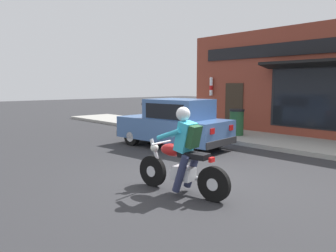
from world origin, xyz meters
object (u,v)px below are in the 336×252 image
at_px(car_hatchback, 175,124).
at_px(trash_bin, 237,122).
at_px(motorcycle_with_rider, 182,158).
at_px(traffic_cone, 180,122).

xyz_separation_m(car_hatchback, trash_bin, (2.89, -0.36, -0.13)).
height_order(car_hatchback, trash_bin, car_hatchback).
bearing_deg(trash_bin, car_hatchback, 172.82).
xyz_separation_m(motorcycle_with_rider, traffic_cone, (5.62, 5.73, -0.25)).
relative_size(trash_bin, traffic_cone, 1.63).
bearing_deg(car_hatchback, motorcycle_with_rider, -132.17).
bearing_deg(trash_bin, motorcycle_with_rider, -152.91).
relative_size(motorcycle_with_rider, car_hatchback, 0.51).
height_order(motorcycle_with_rider, car_hatchback, motorcycle_with_rider).
bearing_deg(trash_bin, traffic_cone, 98.31).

